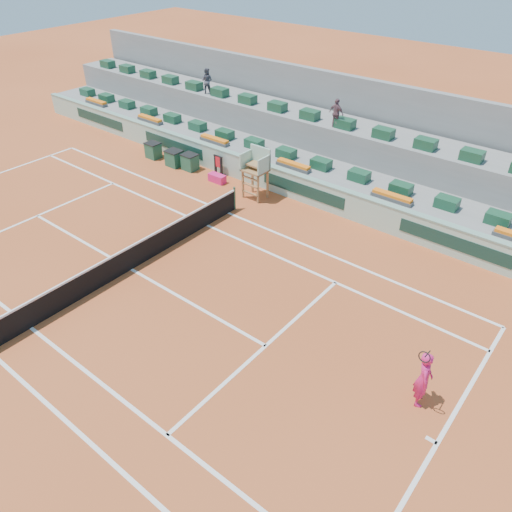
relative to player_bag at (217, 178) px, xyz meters
The scene contains 19 objects.
ground 7.89m from the player_bag, 71.60° to the right, with size 90.00×90.00×0.00m, color #A54620.
seating_tier_lower 4.09m from the player_bag, 52.30° to the left, with size 36.00×4.00×1.20m, color gray.
seating_tier_upper 5.53m from the player_bag, 62.69° to the left, with size 36.00×2.40×2.60m, color gray.
stadium_back_wall 7.17m from the player_bag, 68.81° to the left, with size 36.00×0.40×4.40m, color gray.
player_bag is the anchor object (origin of this frame).
spectator_left 6.79m from the player_bag, 136.69° to the left, with size 0.68×0.53×1.39m, color #4C4D59.
spectator_mid 6.50m from the player_bag, 44.45° to the left, with size 0.80×0.33×1.36m, color #704A54.
court_lines 7.89m from the player_bag, 71.60° to the right, with size 23.89×11.09×0.01m.
tennis_net 7.89m from the player_bag, 71.60° to the right, with size 0.10×11.97×1.10m.
advertising_hoarding 2.74m from the player_bag, 22.03° to the left, with size 36.00×0.34×1.26m.
umpire_chair 2.83m from the player_bag, ahead, with size 1.10×0.90×2.40m.
seat_row_lower 3.61m from the player_bag, 42.98° to the left, with size 32.90×0.60×0.44m.
seat_row_upper 5.55m from the player_bag, 59.47° to the left, with size 32.90×0.60×0.44m.
flower_planters 2.14m from the player_bag, 56.95° to the left, with size 26.80×0.36×0.28m.
drink_cooler_a 2.10m from the player_bag, behind, with size 0.78×0.68×0.84m.
drink_cooler_b 3.07m from the player_bag, behind, with size 0.83×0.72×0.84m.
drink_cooler_c 4.74m from the player_bag, behind, with size 0.77×0.67×0.84m.
towel_rack 0.93m from the player_bag, 127.69° to the left, with size 0.57×0.09×1.03m.
tennis_player 14.94m from the player_bag, 25.94° to the right, with size 0.65×0.94×2.28m.
Camera 1 is at (13.13, -8.83, 11.03)m, focal length 35.00 mm.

